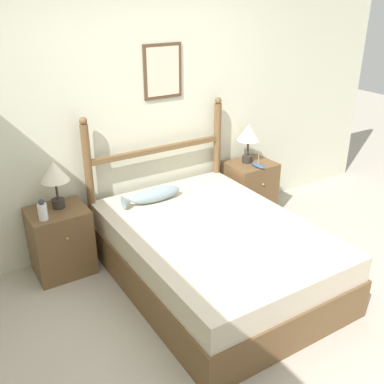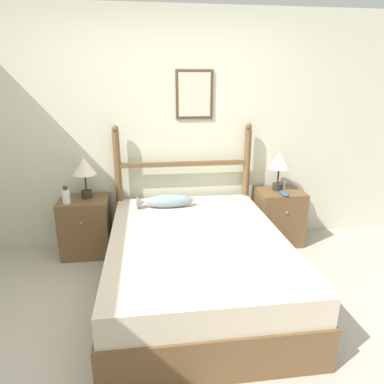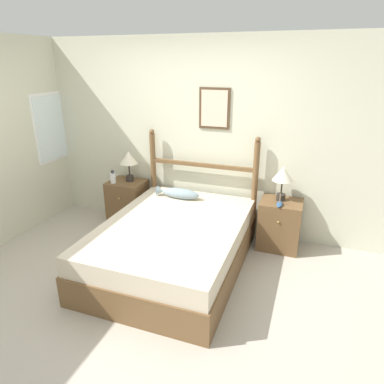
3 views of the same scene
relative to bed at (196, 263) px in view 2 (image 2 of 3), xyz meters
name	(u,v)px [view 2 (image 2 of 3)]	position (x,y,z in m)	size (l,w,h in m)	color
ground_plane	(184,337)	(-0.17, -0.59, -0.27)	(16.00, 16.00, 0.00)	#B7AD9E
wall_back	(167,132)	(-0.17, 1.14, 1.00)	(6.40, 0.08, 2.55)	beige
bed	(196,263)	(0.00, 0.00, 0.00)	(1.51, 2.09, 0.55)	brown
headboard	(184,182)	(0.00, 1.01, 0.46)	(1.51, 0.08, 1.38)	brown
nightstand_left	(86,226)	(-1.09, 0.86, 0.04)	(0.51, 0.45, 0.63)	brown
nightstand_right	(278,217)	(1.09, 0.86, 0.04)	(0.51, 0.45, 0.63)	brown
table_lamp_left	(84,169)	(-1.05, 0.91, 0.67)	(0.25, 0.25, 0.43)	#2D2823
table_lamp_right	(279,163)	(1.06, 0.91, 0.67)	(0.25, 0.25, 0.43)	#2D2823
bottle	(66,196)	(-1.23, 0.75, 0.44)	(0.08, 0.08, 0.19)	white
model_boat	(284,193)	(1.07, 0.73, 0.37)	(0.07, 0.19, 0.15)	#335684
fish_pillow	(166,201)	(-0.22, 0.71, 0.35)	(0.59, 0.15, 0.14)	#8499A3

